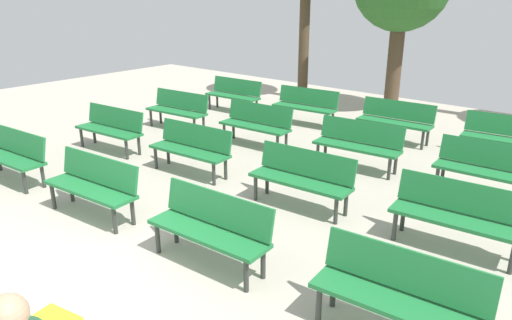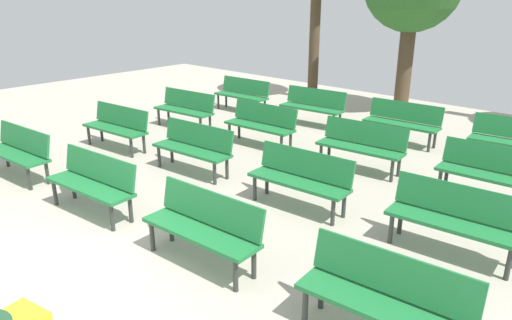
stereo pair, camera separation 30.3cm
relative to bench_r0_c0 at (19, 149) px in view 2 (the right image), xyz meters
The scene contains 16 objects.
ground_plane 3.80m from the bench_r0_c0, 20.53° to the right, with size 24.00×24.00×0.00m, color #B2A899.
bench_r0_c0 is the anchor object (origin of this frame).
bench_r0_c1 2.27m from the bench_r0_c0, ahead, with size 1.64×0.63×0.87m.
bench_r0_c2 4.52m from the bench_r0_c0, ahead, with size 1.63×0.59×0.87m.
bench_r0_c3 6.81m from the bench_r0_c0, ahead, with size 1.64×0.62×0.87m.
bench_r1_c0 2.06m from the bench_r0_c0, 93.74° to the left, with size 1.64×0.63×0.87m.
bench_r1_c1 3.06m from the bench_r0_c0, 46.78° to the left, with size 1.63×0.61×0.87m.
bench_r1_c2 5.01m from the bench_r0_c0, 27.85° to the left, with size 1.63×0.60×0.87m.
bench_r1_c3 7.13m from the bench_r0_c0, 21.03° to the left, with size 1.64×0.62×0.87m.
bench_r2_c0 4.03m from the bench_r0_c0, 94.30° to the left, with size 1.64×0.63×0.87m.
bench_r2_c1 4.64m from the bench_r0_c0, 65.18° to the left, with size 1.63×0.58×0.87m.
bench_r2_c2 6.11m from the bench_r0_c0, 45.66° to the left, with size 1.64×0.63×0.87m.
bench_r2_c3 7.91m from the bench_r0_c0, 34.95° to the left, with size 1.62×0.56×0.87m.
bench_r3_c0 6.14m from the bench_r0_c0, 94.07° to the left, with size 1.62×0.56×0.87m.
bench_r3_c1 6.53m from the bench_r0_c0, 74.11° to the left, with size 1.64×0.63×0.87m.
bench_r3_c2 7.58m from the bench_r0_c0, 57.50° to the left, with size 1.62×0.57×0.87m.
Camera 2 is at (4.87, -1.68, 3.15)m, focal length 33.30 mm.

